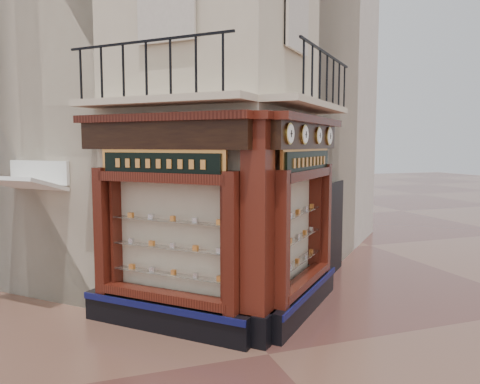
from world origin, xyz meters
name	(u,v)px	position (x,y,z in m)	size (l,w,h in m)	color
ground	(268,354)	(0.00, 0.00, 0.00)	(80.00, 80.00, 0.00)	#492722
main_building	(182,51)	(0.00, 6.16, 6.00)	(8.00, 8.00, 12.00)	beige
neighbour_left	(86,77)	(-2.47, 8.63, 5.50)	(8.00, 8.00, 11.00)	beige
neighbour_right	(238,84)	(2.47, 8.63, 5.50)	(8.00, 8.00, 11.00)	beige
shopfront_left	(164,225)	(-1.41, 1.57, 1.98)	(2.86, 2.86, 3.98)	black
shopfront_right	(303,217)	(1.41, 1.57, 1.98)	(2.86, 2.86, 3.98)	black
corner_pilaster	(258,232)	(0.00, 0.50, 1.95)	(0.85, 0.85, 3.98)	black
balcony	(239,102)	(0.00, 1.49, 4.22)	(5.94, 2.97, 1.03)	beige
clock_a	(289,134)	(0.55, 0.45, 3.62)	(0.30, 0.30, 0.37)	gold
clock_b	(304,135)	(1.14, 1.03, 3.62)	(0.29, 0.29, 0.37)	gold
clock_c	(318,135)	(1.80, 1.69, 3.62)	(0.28, 0.28, 0.35)	gold
clock_d	(329,136)	(2.38, 2.28, 3.62)	(0.32, 0.32, 0.40)	gold
awning	(28,308)	(-3.95, 3.74, 0.00)	(1.67, 1.00, 0.08)	white
signboard_left	(161,164)	(-1.46, 1.51, 3.10)	(1.91, 1.91, 0.51)	#EB9645
signboard_right	(307,162)	(1.46, 1.51, 3.10)	(2.06, 2.06, 0.55)	#EB9645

